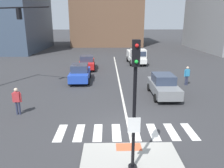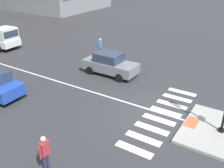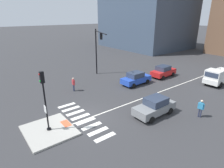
# 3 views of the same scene
# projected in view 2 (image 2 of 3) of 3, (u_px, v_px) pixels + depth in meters

# --- Properties ---
(ground_plane) EXTENTS (300.00, 300.00, 0.00)m
(ground_plane) POSITION_uv_depth(u_px,v_px,m) (156.00, 114.00, 13.94)
(ground_plane) COLOR #333335
(traffic_island) EXTENTS (3.95, 3.55, 0.15)m
(traffic_island) POSITION_uv_depth(u_px,v_px,m) (221.00, 132.00, 12.27)
(traffic_island) COLOR #A3A099
(traffic_island) RESTS_ON ground
(tactile_pad_front) EXTENTS (1.10, 0.60, 0.01)m
(tactile_pad_front) POSITION_uv_depth(u_px,v_px,m) (192.00, 122.00, 12.92)
(tactile_pad_front) COLOR #DB5B38
(tactile_pad_front) RESTS_ON traffic_island
(crosswalk_stripe_a) EXTENTS (0.44, 1.80, 0.01)m
(crosswalk_stripe_a) POSITION_uv_depth(u_px,v_px,m) (134.00, 149.00, 11.25)
(crosswalk_stripe_a) COLOR silver
(crosswalk_stripe_a) RESTS_ON ground
(crosswalk_stripe_b) EXTENTS (0.44, 1.80, 0.01)m
(crosswalk_stripe_b) POSITION_uv_depth(u_px,v_px,m) (143.00, 138.00, 11.97)
(crosswalk_stripe_b) COLOR silver
(crosswalk_stripe_b) RESTS_ON ground
(crosswalk_stripe_c) EXTENTS (0.44, 1.80, 0.01)m
(crosswalk_stripe_c) POSITION_uv_depth(u_px,v_px,m) (152.00, 128.00, 12.68)
(crosswalk_stripe_c) COLOR silver
(crosswalk_stripe_c) RESTS_ON ground
(crosswalk_stripe_d) EXTENTS (0.44, 1.80, 0.01)m
(crosswalk_stripe_d) POSITION_uv_depth(u_px,v_px,m) (159.00, 120.00, 13.40)
(crosswalk_stripe_d) COLOR silver
(crosswalk_stripe_d) RESTS_ON ground
(crosswalk_stripe_e) EXTENTS (0.44, 1.80, 0.01)m
(crosswalk_stripe_e) POSITION_uv_depth(u_px,v_px,m) (166.00, 112.00, 14.11)
(crosswalk_stripe_e) COLOR silver
(crosswalk_stripe_e) RESTS_ON ground
(crosswalk_stripe_f) EXTENTS (0.44, 1.80, 0.01)m
(crosswalk_stripe_f) POSITION_uv_depth(u_px,v_px,m) (172.00, 104.00, 14.83)
(crosswalk_stripe_f) COLOR silver
(crosswalk_stripe_f) RESTS_ON ground
(crosswalk_stripe_g) EXTENTS (0.44, 1.80, 0.01)m
(crosswalk_stripe_g) POSITION_uv_depth(u_px,v_px,m) (177.00, 98.00, 15.55)
(crosswalk_stripe_g) COLOR silver
(crosswalk_stripe_g) RESTS_ON ground
(crosswalk_stripe_h) EXTENTS (0.44, 1.80, 0.01)m
(crosswalk_stripe_h) POSITION_uv_depth(u_px,v_px,m) (182.00, 92.00, 16.26)
(crosswalk_stripe_h) COLOR silver
(crosswalk_stripe_h) RESTS_ON ground
(lane_centre_line) EXTENTS (0.14, 28.00, 0.01)m
(lane_centre_line) POSITION_uv_depth(u_px,v_px,m) (34.00, 74.00, 18.94)
(lane_centre_line) COLOR silver
(lane_centre_line) RESTS_ON ground
(car_grey_eastbound_mid) EXTENTS (1.86, 4.11, 1.64)m
(car_grey_eastbound_mid) POSITION_uv_depth(u_px,v_px,m) (110.00, 64.00, 18.58)
(car_grey_eastbound_mid) COLOR slate
(car_grey_eastbound_mid) RESTS_ON ground
(pedestrian_at_curb_left) EXTENTS (0.55, 0.23, 1.67)m
(pedestrian_at_curb_left) POSITION_uv_depth(u_px,v_px,m) (45.00, 151.00, 9.69)
(pedestrian_at_curb_left) COLOR #2D334C
(pedestrian_at_curb_left) RESTS_ON ground
(pedestrian_waiting_far_side) EXTENTS (0.54, 0.29, 1.67)m
(pedestrian_waiting_far_side) POSITION_uv_depth(u_px,v_px,m) (100.00, 46.00, 21.98)
(pedestrian_waiting_far_side) COLOR #2D334C
(pedestrian_waiting_far_side) RESTS_ON ground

